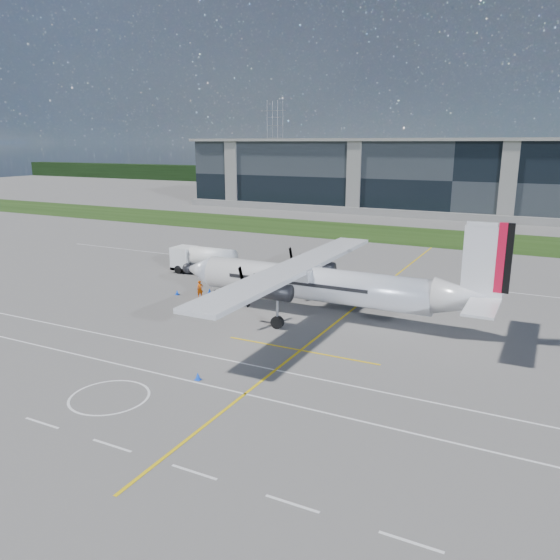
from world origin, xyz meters
The scene contains 15 objects.
ground centered at (0.00, 40.00, 0.00)m, with size 400.00×400.00×0.00m, color slate.
grass_strip centered at (0.00, 48.00, 0.02)m, with size 400.00×18.00×0.04m, color #1A330E.
terminal_building centered at (0.00, 80.00, 7.50)m, with size 120.00×20.00×15.00m, color black.
tree_line centered at (0.00, 140.00, 3.00)m, with size 400.00×6.00×6.00m, color black.
pylon_west centered at (-80.00, 150.00, 15.00)m, with size 9.00×4.60×30.00m, color gray, non-canonical shape.
yellow_taxiway_centerline centered at (3.00, 10.00, 0.01)m, with size 0.20×70.00×0.01m, color yellow.
white_lane_line centered at (0.00, -14.00, 0.01)m, with size 90.00×0.15×0.01m, color white.
turboprop_aircraft centered at (1.43, 2.21, 4.56)m, with size 29.30×30.39×9.12m, color silver, non-canonical shape.
fuel_tanker_truck centered at (-17.50, 10.66, 1.58)m, with size 8.42×2.74×3.16m, color white, non-canonical shape.
baggage_tug centered at (-9.97, 4.48, 0.80)m, with size 2.66×1.60×1.60m, color silver, non-canonical shape.
ground_crew_person centered at (-11.61, 2.22, 0.98)m, with size 0.80×0.57×1.96m, color #F25907.
safety_cone_nose_stbd centered at (-11.74, 4.02, 0.25)m, with size 0.36×0.36×0.50m, color blue.
safety_cone_fwd centered at (-14.27, 2.04, 0.25)m, with size 0.36×0.36×0.50m, color blue.
safety_cone_stbdwing centered at (-1.78, 17.08, 0.25)m, with size 0.36×0.36×0.50m, color blue.
safety_cone_portwing centered at (-0.72, -13.60, 0.25)m, with size 0.36×0.36×0.50m, color blue.
Camera 1 is at (18.54, -39.94, 14.71)m, focal length 35.00 mm.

